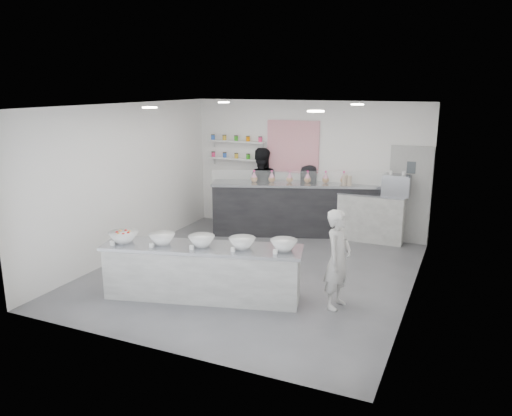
{
  "coord_description": "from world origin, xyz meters",
  "views": [
    {
      "loc": [
        3.5,
        -7.82,
        3.35
      ],
      "look_at": [
        -0.13,
        0.4,
        1.11
      ],
      "focal_mm": 35.0,
      "sensor_mm": 36.0,
      "label": 1
    }
  ],
  "objects_px": {
    "prep_counter": "(202,272)",
    "espresso_machine": "(396,186)",
    "staff_right": "(308,199)",
    "espresso_ledge": "(371,217)",
    "woman_prep": "(338,259)",
    "staff_left": "(260,188)",
    "back_bar": "(298,209)"
  },
  "relations": [
    {
      "from": "back_bar",
      "to": "staff_left",
      "type": "xyz_separation_m",
      "value": [
        -1.04,
        0.25,
        0.35
      ]
    },
    {
      "from": "woman_prep",
      "to": "staff_right",
      "type": "xyz_separation_m",
      "value": [
        -1.66,
        3.64,
        0.02
      ]
    },
    {
      "from": "espresso_ledge",
      "to": "staff_left",
      "type": "bearing_deg",
      "value": 178.52
    },
    {
      "from": "woman_prep",
      "to": "staff_left",
      "type": "relative_size",
      "value": 0.81
    },
    {
      "from": "staff_right",
      "to": "espresso_machine",
      "type": "bearing_deg",
      "value": -179.73
    },
    {
      "from": "espresso_machine",
      "to": "woman_prep",
      "type": "height_order",
      "value": "woman_prep"
    },
    {
      "from": "espresso_ledge",
      "to": "woman_prep",
      "type": "xyz_separation_m",
      "value": [
        0.2,
        -3.57,
        0.24
      ]
    },
    {
      "from": "back_bar",
      "to": "espresso_machine",
      "type": "height_order",
      "value": "espresso_machine"
    },
    {
      "from": "back_bar",
      "to": "staff_right",
      "type": "relative_size",
      "value": 2.45
    },
    {
      "from": "prep_counter",
      "to": "espresso_ledge",
      "type": "xyz_separation_m",
      "value": [
        1.86,
        4.11,
        0.09
      ]
    },
    {
      "from": "woman_prep",
      "to": "staff_left",
      "type": "xyz_separation_m",
      "value": [
        -2.85,
        3.64,
        0.18
      ]
    },
    {
      "from": "back_bar",
      "to": "woman_prep",
      "type": "height_order",
      "value": "woman_prep"
    },
    {
      "from": "staff_right",
      "to": "espresso_ledge",
      "type": "bearing_deg",
      "value": 179.58
    },
    {
      "from": "back_bar",
      "to": "espresso_ledge",
      "type": "relative_size",
      "value": 2.72
    },
    {
      "from": "woman_prep",
      "to": "prep_counter",
      "type": "bearing_deg",
      "value": 113.6
    },
    {
      "from": "prep_counter",
      "to": "espresso_machine",
      "type": "height_order",
      "value": "espresso_machine"
    },
    {
      "from": "back_bar",
      "to": "woman_prep",
      "type": "distance_m",
      "value": 3.85
    },
    {
      "from": "back_bar",
      "to": "espresso_machine",
      "type": "distance_m",
      "value": 2.22
    },
    {
      "from": "espresso_ledge",
      "to": "back_bar",
      "type": "bearing_deg",
      "value": -173.59
    },
    {
      "from": "espresso_ledge",
      "to": "espresso_machine",
      "type": "bearing_deg",
      "value": 0.0
    },
    {
      "from": "prep_counter",
      "to": "woman_prep",
      "type": "relative_size",
      "value": 2.06
    },
    {
      "from": "back_bar",
      "to": "staff_left",
      "type": "height_order",
      "value": "staff_left"
    },
    {
      "from": "prep_counter",
      "to": "espresso_machine",
      "type": "xyz_separation_m",
      "value": [
        2.35,
        4.11,
        0.84
      ]
    },
    {
      "from": "woman_prep",
      "to": "staff_right",
      "type": "distance_m",
      "value": 4.0
    },
    {
      "from": "prep_counter",
      "to": "staff_right",
      "type": "height_order",
      "value": "staff_right"
    },
    {
      "from": "back_bar",
      "to": "staff_right",
      "type": "bearing_deg",
      "value": 38.84
    },
    {
      "from": "espresso_ledge",
      "to": "staff_left",
      "type": "distance_m",
      "value": 2.69
    },
    {
      "from": "espresso_machine",
      "to": "staff_right",
      "type": "bearing_deg",
      "value": 177.99
    },
    {
      "from": "espresso_machine",
      "to": "woman_prep",
      "type": "xyz_separation_m",
      "value": [
        -0.3,
        -3.57,
        -0.5
      ]
    },
    {
      "from": "staff_left",
      "to": "espresso_machine",
      "type": "bearing_deg",
      "value": 154.96
    },
    {
      "from": "espresso_machine",
      "to": "staff_right",
      "type": "distance_m",
      "value": 2.02
    },
    {
      "from": "woman_prep",
      "to": "espresso_ledge",
      "type": "bearing_deg",
      "value": 12.23
    }
  ]
}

